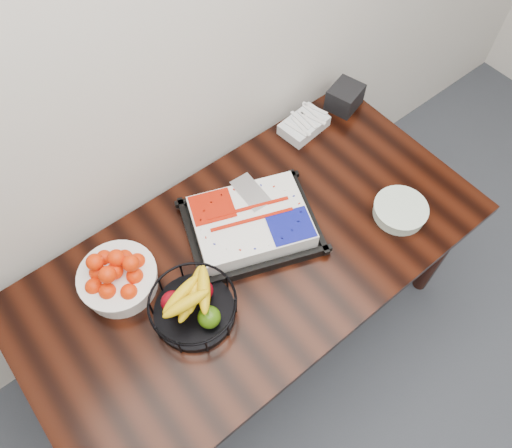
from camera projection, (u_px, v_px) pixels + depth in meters
table at (254, 264)px, 1.95m from camera, size 1.80×0.90×0.75m
cake_tray at (251, 223)px, 1.89m from camera, size 0.59×0.53×0.10m
tangerine_bowl at (117, 276)px, 1.74m from camera, size 0.28×0.28×0.18m
fruit_basket at (193, 306)px, 1.69m from camera, size 0.30×0.30×0.16m
plate_stack at (400, 211)px, 1.95m from camera, size 0.21×0.21×0.05m
fork_bag at (304, 125)px, 2.18m from camera, size 0.22×0.15×0.06m
napkin_box at (345, 97)px, 2.24m from camera, size 0.17×0.16×0.10m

